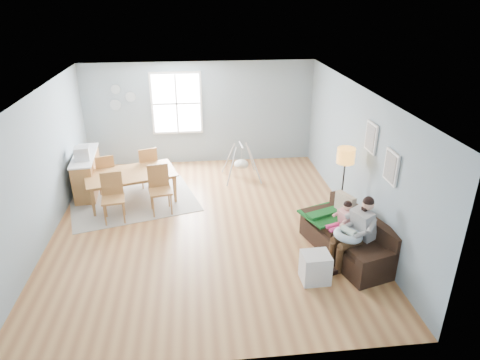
{
  "coord_description": "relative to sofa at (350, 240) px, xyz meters",
  "views": [
    {
      "loc": [
        -0.15,
        -7.56,
        4.39
      ],
      "look_at": [
        0.67,
        -0.09,
        1.0
      ],
      "focal_mm": 32.0,
      "sensor_mm": 36.0,
      "label": 1
    }
  ],
  "objects": [
    {
      "name": "counter",
      "position": [
        -5.2,
        3.2,
        0.19
      ],
      "size": [
        0.62,
        1.66,
        0.91
      ],
      "color": "olive",
      "rests_on": "room"
    },
    {
      "name": "chair_ne",
      "position": [
        -3.81,
        3.3,
        0.3
      ],
      "size": [
        0.58,
        0.58,
        1.0
      ],
      "color": "#9A6635",
      "rests_on": "rug"
    },
    {
      "name": "floor_lamp",
      "position": [
        0.14,
        0.98,
        1.1
      ],
      "size": [
        0.33,
        0.33,
        1.66
      ],
      "color": "black",
      "rests_on": "room"
    },
    {
      "name": "monitor",
      "position": [
        -5.16,
        2.89,
        0.78
      ],
      "size": [
        0.34,
        0.33,
        0.29
      ],
      "color": "#B9BABE",
      "rests_on": "counter"
    },
    {
      "name": "rug",
      "position": [
        -4.1,
        2.53,
        -0.27
      ],
      "size": [
        3.13,
        2.68,
        0.01
      ],
      "primitive_type": "cube",
      "rotation": [
        0.0,
        0.0,
        0.27
      ],
      "color": "gray",
      "rests_on": "room"
    },
    {
      "name": "father",
      "position": [
        -0.04,
        -0.3,
        0.39
      ],
      "size": [
        0.93,
        0.63,
        1.25
      ],
      "color": "gray",
      "rests_on": "sofa"
    },
    {
      "name": "wall_plates",
      "position": [
        -4.51,
        4.77,
        1.56
      ],
      "size": [
        0.67,
        0.02,
        0.66
      ],
      "color": "#8EA4AA",
      "rests_on": "room"
    },
    {
      "name": "infant",
      "position": [
        -0.19,
        -0.31,
        0.4
      ],
      "size": [
        0.24,
        0.34,
        0.13
      ],
      "color": "silver",
      "rests_on": "nursing_pillow"
    },
    {
      "name": "chair_se",
      "position": [
        -3.45,
        2.03,
        0.32
      ],
      "size": [
        0.54,
        0.54,
        1.02
      ],
      "color": "#9A6635",
      "rests_on": "rug"
    },
    {
      "name": "room",
      "position": [
        -2.5,
        1.3,
        2.15
      ],
      "size": [
        8.4,
        9.4,
        3.9
      ],
      "color": "#A16239"
    },
    {
      "name": "dining_table",
      "position": [
        -4.1,
        2.53,
        0.06
      ],
      "size": [
        2.15,
        1.56,
        0.68
      ],
      "primitive_type": "imported",
      "rotation": [
        0.0,
        0.0,
        0.28
      ],
      "color": "olive",
      "rests_on": "rug"
    },
    {
      "name": "nursing_pillow",
      "position": [
        -0.18,
        -0.34,
        0.33
      ],
      "size": [
        0.65,
        0.64,
        0.2
      ],
      "primitive_type": "torus",
      "rotation": [
        0.0,
        0.14,
        0.37
      ],
      "color": "silver",
      "rests_on": "father"
    },
    {
      "name": "window",
      "position": [
        -3.1,
        4.77,
        1.38
      ],
      "size": [
        1.32,
        0.08,
        1.62
      ],
      "color": "white",
      "rests_on": "room"
    },
    {
      "name": "toddler",
      "position": [
        -0.12,
        0.16,
        0.38
      ],
      "size": [
        0.52,
        0.36,
        0.77
      ],
      "color": "white",
      "rests_on": "sofa"
    },
    {
      "name": "green_throw",
      "position": [
        -0.25,
        0.59,
        0.22
      ],
      "size": [
        1.09,
        1.01,
        0.04
      ],
      "primitive_type": "cube",
      "rotation": [
        0.0,
        0.0,
        0.37
      ],
      "color": "#145928",
      "rests_on": "sofa"
    },
    {
      "name": "chair_sw",
      "position": [
        -4.38,
        1.77,
        0.3
      ],
      "size": [
        0.51,
        0.51,
        1.0
      ],
      "color": "#9A6635",
      "rests_on": "rug"
    },
    {
      "name": "baby_swing",
      "position": [
        -1.55,
        3.51,
        0.13
      ],
      "size": [
        0.94,
        0.95,
        0.9
      ],
      "color": "#B9BABE",
      "rests_on": "room"
    },
    {
      "name": "beige_pillow",
      "position": [
        0.05,
        0.54,
        0.42
      ],
      "size": [
        0.29,
        0.46,
        0.44
      ],
      "primitive_type": "cube",
      "rotation": [
        0.0,
        0.0,
        0.4
      ],
      "color": "#C1B293",
      "rests_on": "sofa"
    },
    {
      "name": "pictures",
      "position": [
        0.46,
        0.25,
        1.58
      ],
      "size": [
        0.05,
        1.34,
        0.74
      ],
      "color": "white",
      "rests_on": "room"
    },
    {
      "name": "storage_cube",
      "position": [
        -0.82,
        -0.69,
        -0.03
      ],
      "size": [
        0.46,
        0.41,
        0.5
      ],
      "color": "silver",
      "rests_on": "room"
    },
    {
      "name": "sofa",
      "position": [
        0.0,
        0.0,
        0.0
      ],
      "size": [
        1.32,
        2.07,
        0.78
      ],
      "color": "black",
      "rests_on": "room"
    },
    {
      "name": "chair_nw",
      "position": [
        -4.74,
        3.04,
        0.27
      ],
      "size": [
        0.54,
        0.54,
        0.95
      ],
      "color": "#9A6635",
      "rests_on": "rug"
    }
  ]
}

